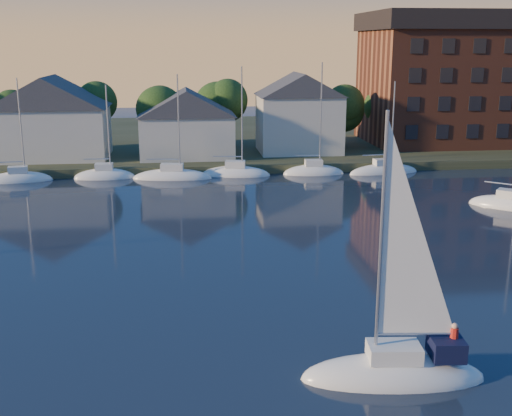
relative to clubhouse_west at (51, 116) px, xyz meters
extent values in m
cube|color=#303720|center=(22.00, 17.00, -5.93)|extent=(160.00, 50.00, 2.00)
cube|color=brown|center=(22.00, -6.00, -5.93)|extent=(120.00, 3.00, 1.00)
cube|color=silver|center=(0.00, 0.00, -1.93)|extent=(13.00, 9.00, 6.00)
cube|color=silver|center=(16.00, -1.00, -2.43)|extent=(11.00, 8.00, 5.00)
cube|color=silver|center=(30.00, 1.00, -1.43)|extent=(10.00, 8.00, 7.00)
cube|color=brown|center=(56.00, 7.00, 2.57)|extent=(30.00, 16.00, 15.00)
cube|color=black|center=(56.00, 7.00, 11.27)|extent=(31.00, 17.00, 2.40)
cylinder|color=#3C2C1B|center=(-4.00, 5.00, -3.18)|extent=(0.50, 0.50, 3.50)
sphere|color=#1B3613|center=(-4.00, 5.00, 1.27)|extent=(5.40, 5.40, 5.40)
cylinder|color=#3C2C1B|center=(4.00, 5.00, -3.18)|extent=(0.50, 0.50, 3.50)
sphere|color=#1B3613|center=(4.00, 5.00, 1.27)|extent=(5.40, 5.40, 5.40)
cylinder|color=#3C2C1B|center=(12.00, 5.00, -3.18)|extent=(0.50, 0.50, 3.50)
sphere|color=#1B3613|center=(12.00, 5.00, 1.27)|extent=(5.40, 5.40, 5.40)
cylinder|color=#3C2C1B|center=(20.00, 5.00, -3.18)|extent=(0.50, 0.50, 3.50)
sphere|color=#1B3613|center=(20.00, 5.00, 1.27)|extent=(5.40, 5.40, 5.40)
cylinder|color=#3C2C1B|center=(28.00, 5.00, -3.18)|extent=(0.50, 0.50, 3.50)
sphere|color=#1B3613|center=(28.00, 5.00, 1.27)|extent=(5.40, 5.40, 5.40)
cylinder|color=#3C2C1B|center=(36.00, 5.00, -3.18)|extent=(0.50, 0.50, 3.50)
sphere|color=#1B3613|center=(36.00, 5.00, 1.27)|extent=(5.40, 5.40, 5.40)
cylinder|color=#3C2C1B|center=(44.00, 5.00, -3.18)|extent=(0.50, 0.50, 3.50)
sphere|color=#1B3613|center=(44.00, 5.00, 1.27)|extent=(5.40, 5.40, 5.40)
cylinder|color=#3C2C1B|center=(52.00, 5.00, -3.18)|extent=(0.50, 0.50, 3.50)
sphere|color=#1B3613|center=(52.00, 5.00, 1.27)|extent=(5.40, 5.40, 5.40)
cylinder|color=#3C2C1B|center=(60.00, 5.00, -3.18)|extent=(0.50, 0.50, 3.50)
sphere|color=#1B3613|center=(60.00, 5.00, 1.27)|extent=(5.40, 5.40, 5.40)
ellipsoid|color=white|center=(-2.00, -9.00, -5.93)|extent=(7.50, 2.40, 2.20)
cube|color=white|center=(-2.00, -9.00, -4.63)|extent=(2.10, 1.32, 0.70)
cylinder|color=#A5A8AD|center=(-1.25, -9.00, 0.02)|extent=(0.16, 0.16, 10.00)
cylinder|color=#A5A8AD|center=(-2.83, -9.00, -3.78)|extent=(3.15, 0.12, 0.12)
ellipsoid|color=white|center=(6.00, -9.00, -5.93)|extent=(7.50, 2.40, 2.20)
cube|color=white|center=(6.00, -9.00, -4.63)|extent=(2.10, 1.32, 0.70)
cylinder|color=#A5A8AD|center=(6.75, -9.00, 0.02)|extent=(0.16, 0.16, 10.00)
cylinder|color=#A5A8AD|center=(5.17, -9.00, -3.78)|extent=(3.15, 0.12, 0.12)
ellipsoid|color=white|center=(14.00, -9.00, -5.93)|extent=(7.50, 2.40, 2.20)
cube|color=white|center=(14.00, -9.00, -4.63)|extent=(2.10, 1.32, 0.70)
cylinder|color=#A5A8AD|center=(14.75, -9.00, 0.02)|extent=(0.16, 0.16, 10.00)
cylinder|color=#A5A8AD|center=(13.17, -9.00, -3.78)|extent=(3.15, 0.12, 0.12)
ellipsoid|color=white|center=(22.00, -9.00, -5.93)|extent=(7.50, 2.40, 2.20)
cube|color=white|center=(22.00, -9.00, -4.63)|extent=(2.10, 1.32, 0.70)
cylinder|color=#A5A8AD|center=(22.75, -9.00, 0.02)|extent=(0.16, 0.16, 10.00)
cylinder|color=#A5A8AD|center=(21.17, -9.00, -3.78)|extent=(3.15, 0.12, 0.12)
ellipsoid|color=white|center=(30.00, -9.00, -5.93)|extent=(7.50, 2.40, 2.20)
cube|color=white|center=(30.00, -9.00, -4.63)|extent=(2.10, 1.32, 0.70)
cylinder|color=#A5A8AD|center=(30.75, -9.00, 0.02)|extent=(0.16, 0.16, 10.00)
cylinder|color=#A5A8AD|center=(29.17, -9.00, -3.78)|extent=(3.15, 0.12, 0.12)
ellipsoid|color=white|center=(38.00, -9.00, -5.93)|extent=(7.50, 2.40, 2.20)
cube|color=white|center=(38.00, -9.00, -4.63)|extent=(2.10, 1.32, 0.70)
cylinder|color=#A5A8AD|center=(38.75, -9.00, 0.02)|extent=(0.16, 0.16, 10.00)
cylinder|color=#A5A8AD|center=(37.17, -9.00, -3.78)|extent=(3.15, 0.12, 0.12)
ellipsoid|color=white|center=(24.28, -53.81, -5.93)|extent=(8.33, 3.41, 2.20)
cube|color=white|center=(24.28, -53.81, -4.63)|extent=(2.40, 1.66, 0.70)
cylinder|color=#A5A8AD|center=(23.48, -53.72, 0.43)|extent=(0.16, 0.16, 10.82)
cylinder|color=#A5A8AD|center=(25.17, -53.90, -3.78)|extent=(3.40, 0.46, 0.12)
cube|color=black|center=(26.54, -54.03, -4.43)|extent=(1.55, 1.70, 0.90)
ellipsoid|color=white|center=(44.25, -25.67, -5.93)|extent=(6.78, 6.32, 2.20)
cube|color=white|center=(44.25, -25.67, -4.63)|extent=(2.31, 2.25, 0.70)
cylinder|color=#A5A8AD|center=(43.67, -25.17, -3.78)|extent=(2.28, 2.00, 0.12)
camera|label=1|loc=(15.38, -78.39, 8.39)|focal=45.00mm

